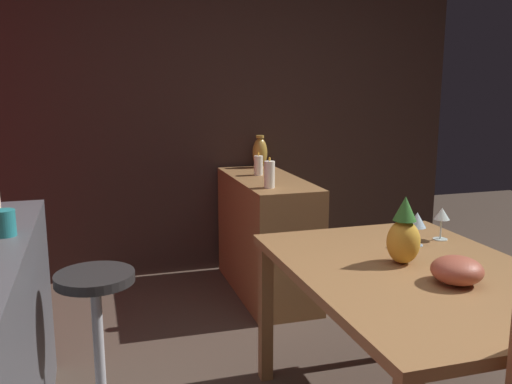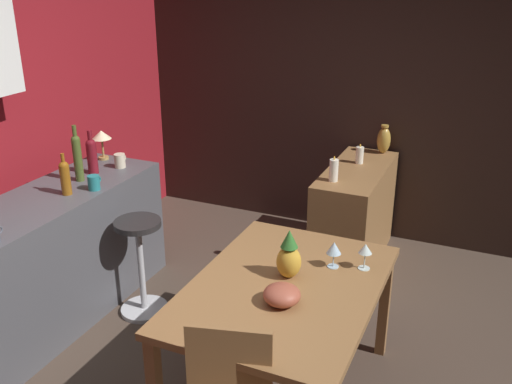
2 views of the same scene
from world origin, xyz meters
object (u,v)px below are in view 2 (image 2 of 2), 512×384
(bar_stool, at_px, (141,264))
(counter_lamp, at_px, (102,137))
(wine_glass_right, at_px, (365,250))
(cup_cream, at_px, (120,161))
(pillar_candle_tall, at_px, (360,155))
(fruit_bowl, at_px, (282,295))
(pineapple_centerpiece, at_px, (289,257))
(cup_teal, at_px, (94,183))
(wine_bottle_olive, at_px, (77,156))
(pillar_candle_short, at_px, (334,170))
(dining_table, at_px, (284,298))
(wine_glass_left, at_px, (334,249))
(wine_bottle_amber, at_px, (65,176))
(vase_brass, at_px, (384,140))
(sideboard_cabinet, at_px, (354,216))
(wine_bottle_ruby, at_px, (92,154))

(bar_stool, bearing_deg, counter_lamp, 51.49)
(wine_glass_right, bearing_deg, counter_lamp, 75.14)
(cup_cream, xyz_separation_m, pillar_candle_tall, (1.05, -1.57, -0.06))
(bar_stool, xyz_separation_m, fruit_bowl, (-0.58, -1.28, 0.41))
(wine_glass_right, relative_size, pineapple_centerpiece, 0.55)
(bar_stool, distance_m, cup_cream, 0.83)
(cup_teal, height_order, pillar_candle_tall, cup_teal)
(pineapple_centerpiece, distance_m, wine_bottle_olive, 1.78)
(wine_bottle_olive, relative_size, pillar_candle_short, 2.07)
(cup_teal, bearing_deg, pineapple_centerpiece, -100.87)
(dining_table, bearing_deg, wine_glass_left, -31.04)
(cup_teal, relative_size, cup_cream, 0.99)
(wine_bottle_olive, height_order, cup_cream, wine_bottle_olive)
(wine_bottle_amber, height_order, pillar_candle_short, wine_bottle_amber)
(bar_stool, xyz_separation_m, counter_lamp, (0.53, 0.66, 0.70))
(wine_glass_left, relative_size, cup_cream, 1.32)
(vase_brass, bearing_deg, cup_teal, 139.59)
(wine_bottle_amber, bearing_deg, counter_lamp, 19.06)
(cup_teal, bearing_deg, sideboard_cabinet, -47.17)
(dining_table, relative_size, wine_bottle_ruby, 4.22)
(pineapple_centerpiece, bearing_deg, pillar_candle_short, 6.32)
(wine_glass_right, relative_size, wine_bottle_ruby, 0.48)
(bar_stool, height_order, pillar_candle_short, pillar_candle_short)
(wine_glass_right, distance_m, wine_bottle_ruby, 2.12)
(dining_table, relative_size, pineapple_centerpiece, 4.84)
(sideboard_cabinet, height_order, pineapple_centerpiece, pineapple_centerpiece)
(vase_brass, bearing_deg, pineapple_centerpiece, 178.76)
(bar_stool, distance_m, vase_brass, 2.28)
(bar_stool, bearing_deg, wine_bottle_amber, 111.48)
(fruit_bowl, bearing_deg, sideboard_cabinet, 3.44)
(wine_bottle_olive, height_order, cup_teal, wine_bottle_olive)
(wine_bottle_olive, xyz_separation_m, pillar_candle_tall, (1.40, -1.66, -0.20))
(wine_glass_right, xyz_separation_m, pillar_candle_short, (1.06, 0.50, 0.05))
(pineapple_centerpiece, relative_size, cup_teal, 2.42)
(wine_glass_left, height_order, cup_teal, cup_teal)
(wine_bottle_amber, distance_m, cup_cream, 0.59)
(dining_table, bearing_deg, fruit_bowl, -163.39)
(counter_lamp, bearing_deg, pillar_candle_tall, -62.31)
(dining_table, bearing_deg, cup_teal, 75.91)
(counter_lamp, bearing_deg, wine_glass_left, -107.27)
(wine_bottle_ruby, bearing_deg, bar_stool, -114.26)
(counter_lamp, xyz_separation_m, vase_brass, (1.29, -1.92, -0.15))
(bar_stool, relative_size, pineapple_centerpiece, 2.55)
(dining_table, height_order, pineapple_centerpiece, pineapple_centerpiece)
(cup_teal, height_order, pillar_candle_short, pillar_candle_short)
(wine_glass_left, bearing_deg, fruit_bowl, 164.77)
(pillar_candle_tall, distance_m, pillar_candle_short, 0.48)
(cup_teal, height_order, counter_lamp, counter_lamp)
(sideboard_cabinet, xyz_separation_m, wine_glass_left, (-1.45, -0.24, 0.44))
(sideboard_cabinet, bearing_deg, bar_stool, 139.09)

